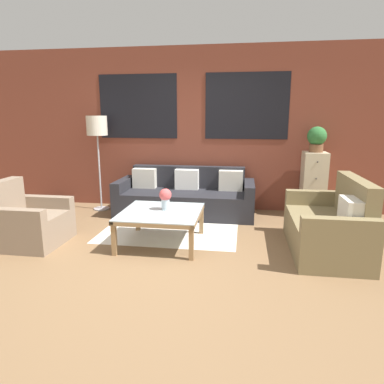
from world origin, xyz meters
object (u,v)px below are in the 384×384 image
coffee_table (161,216)px  drawer_cabinet (313,184)px  armchair_corner (29,223)px  flower_vase (165,198)px  potted_plant (317,138)px  settee_vintage (329,227)px  floor_lamp (97,130)px  couch_dark (186,198)px

coffee_table → drawer_cabinet: 2.73m
armchair_corner → flower_vase: bearing=10.7°
potted_plant → flower_vase: potted_plant is taller
coffee_table → drawer_cabinet: (2.18, 1.64, 0.15)m
settee_vintage → drawer_cabinet: bearing=86.8°
floor_lamp → potted_plant: (3.65, 0.15, -0.12)m
settee_vintage → couch_dark: bearing=145.3°
coffee_table → flower_vase: size_ratio=3.59×
settee_vintage → coffee_table: settee_vintage is taller
settee_vintage → floor_lamp: size_ratio=0.90×
settee_vintage → coffee_table: (-2.09, -0.04, 0.07)m
settee_vintage → armchair_corner: settee_vintage is taller
flower_vase → coffee_table: bearing=-118.2°
couch_dark → armchair_corner: 2.45m
armchair_corner → potted_plant: (3.88, 1.90, 1.01)m
drawer_cabinet → flower_vase: bearing=-143.8°
floor_lamp → potted_plant: floor_lamp is taller
settee_vintage → floor_lamp: (-3.56, 1.45, 1.09)m
floor_lamp → flower_vase: size_ratio=5.85×
settee_vintage → floor_lamp: floor_lamp is taller
coffee_table → couch_dark: bearing=87.1°
couch_dark → flower_vase: 1.40m
settee_vintage → drawer_cabinet: (0.09, 1.60, 0.22)m
floor_lamp → potted_plant: bearing=2.3°
coffee_table → drawer_cabinet: size_ratio=0.95×
floor_lamp → flower_vase: bearing=-43.2°
potted_plant → armchair_corner: bearing=-153.9°
settee_vintage → drawer_cabinet: size_ratio=1.38×
flower_vase → floor_lamp: bearing=136.8°
potted_plant → flower_vase: size_ratio=1.46×
couch_dark → floor_lamp: bearing=177.8°
couch_dark → settee_vintage: 2.45m
settee_vintage → coffee_table: bearing=-178.9°
couch_dark → coffee_table: bearing=-92.9°
settee_vintage → drawer_cabinet: drawer_cabinet is taller
settee_vintage → drawer_cabinet: 1.62m
armchair_corner → flower_vase: 1.80m
flower_vase → armchair_corner: bearing=-169.3°
settee_vintage → armchair_corner: bearing=-175.5°
coffee_table → floor_lamp: (-1.47, 1.50, 1.02)m
couch_dark → potted_plant: potted_plant is taller
coffee_table → potted_plant: bearing=37.0°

